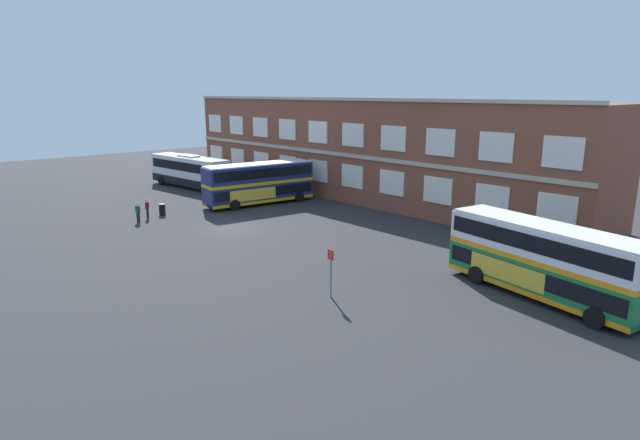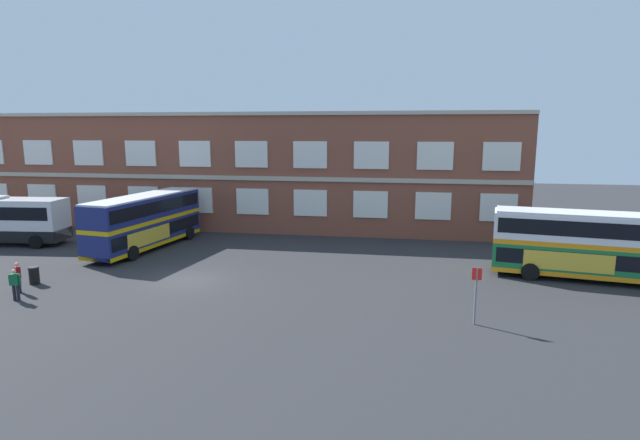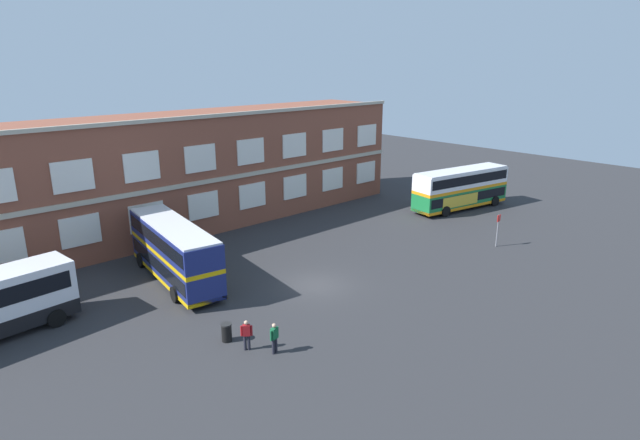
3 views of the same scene
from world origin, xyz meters
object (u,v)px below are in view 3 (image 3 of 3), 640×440
waiting_passenger (274,337)px  second_passenger (247,334)px  bus_stand_flag (498,227)px  double_decker_middle (461,188)px  station_litter_bin (227,332)px  double_decker_near (174,251)px

waiting_passenger → second_passenger: same height
waiting_passenger → bus_stand_flag: size_ratio=0.63×
double_decker_middle → station_litter_bin: (-32.11, -6.41, -1.63)m
waiting_passenger → second_passenger: size_ratio=1.00×
second_passenger → station_litter_bin: second_passenger is taller
waiting_passenger → double_decker_near: bearing=86.1°
double_decker_near → second_passenger: double_decker_near is taller
double_decker_middle → second_passenger: (-31.84, -7.93, -1.22)m
double_decker_near → waiting_passenger: size_ratio=6.62×
bus_stand_flag → double_decker_middle: bearing=48.0°
double_decker_near → double_decker_middle: same height
second_passenger → station_litter_bin: size_ratio=1.65×
double_decker_near → second_passenger: (-1.70, -10.88, -1.22)m
waiting_passenger → second_passenger: (-0.88, 1.23, 0.00)m
double_decker_middle → double_decker_near: bearing=174.4°
double_decker_near → second_passenger: 11.08m
second_passenger → station_litter_bin: (-0.27, 1.51, -0.41)m
second_passenger → bus_stand_flag: size_ratio=0.63×
bus_stand_flag → waiting_passenger: bearing=-178.3°
double_decker_near → double_decker_middle: (30.14, -2.96, 0.00)m
second_passenger → bus_stand_flag: (24.21, -0.55, 0.70)m
double_decker_middle → bus_stand_flag: double_decker_middle is taller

